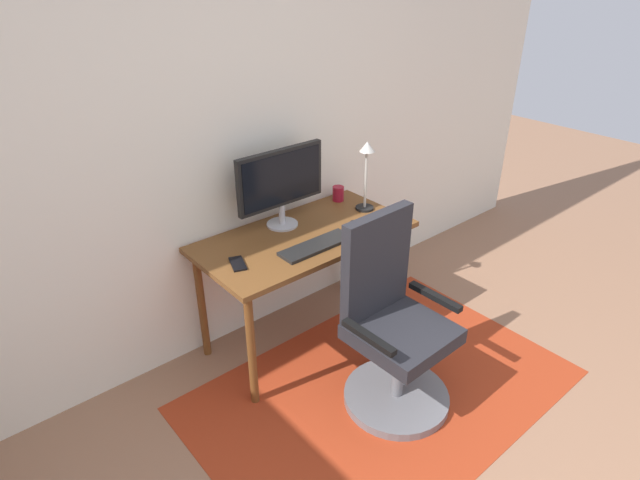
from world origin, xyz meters
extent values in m
cube|color=silver|center=(0.00, 2.20, 1.30)|extent=(6.00, 0.10, 2.60)
cube|color=#9C3117|center=(0.47, 1.19, 0.00)|extent=(1.99, 1.32, 0.01)
cube|color=brown|center=(0.45, 1.82, 0.70)|extent=(1.22, 0.62, 0.03)
cylinder|color=brown|center=(-0.10, 1.57, 0.34)|extent=(0.04, 0.04, 0.68)
cylinder|color=brown|center=(1.00, 1.57, 0.34)|extent=(0.04, 0.04, 0.68)
cylinder|color=brown|center=(-0.10, 2.07, 0.34)|extent=(0.04, 0.04, 0.68)
cylinder|color=brown|center=(1.00, 2.07, 0.34)|extent=(0.04, 0.04, 0.68)
cylinder|color=#B2B2B7|center=(0.42, 1.99, 0.72)|extent=(0.18, 0.18, 0.01)
cylinder|color=#B2B2B7|center=(0.42, 1.99, 0.78)|extent=(0.04, 0.04, 0.12)
cube|color=black|center=(0.42, 1.99, 1.00)|extent=(0.56, 0.04, 0.32)
cube|color=black|center=(0.42, 1.97, 1.00)|extent=(0.52, 0.00, 0.28)
cube|color=black|center=(0.40, 1.66, 0.72)|extent=(0.43, 0.13, 0.02)
ellipsoid|color=black|center=(0.73, 1.70, 0.73)|extent=(0.06, 0.10, 0.03)
cylinder|color=maroon|center=(0.90, 2.04, 0.76)|extent=(0.07, 0.07, 0.09)
cube|color=black|center=(-0.02, 1.78, 0.72)|extent=(0.11, 0.15, 0.01)
cylinder|color=black|center=(0.93, 1.84, 0.72)|extent=(0.11, 0.11, 0.01)
cylinder|color=beige|center=(0.93, 1.84, 0.90)|extent=(0.02, 0.02, 0.35)
cone|color=beige|center=(0.93, 1.84, 1.11)|extent=(0.09, 0.09, 0.06)
cylinder|color=slate|center=(0.47, 1.09, 0.03)|extent=(0.55, 0.55, 0.05)
cylinder|color=slate|center=(0.47, 1.09, 0.23)|extent=(0.06, 0.06, 0.35)
cube|color=#232328|center=(0.47, 1.09, 0.44)|extent=(0.46, 0.46, 0.08)
cube|color=#232328|center=(0.46, 1.28, 0.76)|extent=(0.43, 0.07, 0.54)
cube|color=black|center=(0.22, 1.08, 0.55)|extent=(0.05, 0.31, 0.03)
cube|color=black|center=(0.71, 1.09, 0.55)|extent=(0.05, 0.31, 0.03)
camera|label=1|loc=(-1.18, -0.23, 2.09)|focal=29.76mm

